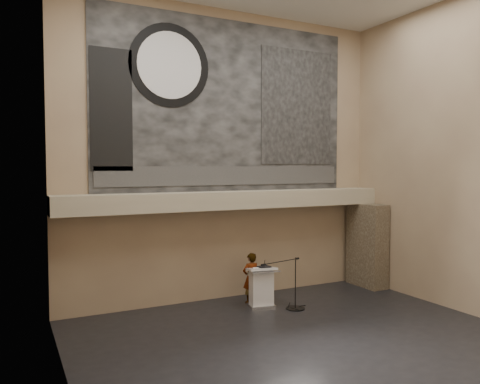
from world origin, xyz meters
TOP-DOWN VIEW (x-y plane):
  - floor at (0.00, 0.00)m, footprint 10.00×10.00m
  - wall_back at (0.00, 4.00)m, footprint 10.00×0.02m
  - wall_front at (0.00, -4.00)m, footprint 10.00×0.02m
  - wall_left at (-5.00, 0.00)m, footprint 0.02×8.00m
  - wall_right at (5.00, 0.00)m, footprint 0.02×8.00m
  - soffit at (0.00, 3.60)m, footprint 10.00×0.80m
  - sprinkler_left at (-1.60, 3.55)m, footprint 0.04×0.04m
  - sprinkler_right at (1.90, 3.55)m, footprint 0.04×0.04m
  - banner at (0.00, 3.97)m, footprint 8.00×0.05m
  - banner_text_strip at (0.00, 3.93)m, footprint 7.76×0.02m
  - banner_clock_rim at (-1.80, 3.93)m, footprint 2.30×0.02m
  - banner_clock_face at (-1.80, 3.91)m, footprint 1.84×0.02m
  - banner_building_print at (2.40, 3.93)m, footprint 2.60×0.02m
  - banner_brick_print at (-3.40, 3.93)m, footprint 1.10×0.02m
  - stone_pier at (4.65, 3.15)m, footprint 0.60×1.40m
  - lectern at (0.39, 2.66)m, footprint 0.86×0.68m
  - binder at (0.49, 2.68)m, footprint 0.34×0.28m
  - papers at (0.25, 2.62)m, footprint 0.34×0.38m
  - speaker_person at (0.32, 3.14)m, footprint 0.54×0.36m
  - mic_stand at (1.10, 2.07)m, footprint 1.49×0.55m

SIDE VIEW (x-z plane):
  - floor at x=0.00m, z-range 0.00..0.00m
  - mic_stand at x=1.10m, z-range -0.50..0.93m
  - lectern at x=0.39m, z-range -0.02..1.12m
  - speaker_person at x=0.32m, z-range 0.00..1.45m
  - papers at x=0.25m, z-range 1.10..1.10m
  - binder at x=0.49m, z-range 1.10..1.14m
  - stone_pier at x=4.65m, z-range 0.00..2.70m
  - sprinkler_left at x=-1.60m, z-range 2.64..2.70m
  - sprinkler_right at x=1.90m, z-range 2.64..2.70m
  - soffit at x=0.00m, z-range 2.70..3.20m
  - banner_text_strip at x=0.00m, z-range 3.38..3.93m
  - wall_back at x=0.00m, z-range 0.00..8.50m
  - wall_front at x=0.00m, z-range 0.00..8.50m
  - wall_left at x=-5.00m, z-range 0.00..8.50m
  - wall_right at x=5.00m, z-range 0.00..8.50m
  - banner_brick_print at x=-3.40m, z-range 3.80..7.00m
  - banner at x=0.00m, z-range 3.20..8.20m
  - banner_building_print at x=2.40m, z-range 4.00..7.60m
  - banner_clock_rim at x=-1.80m, z-range 5.55..7.85m
  - banner_clock_face at x=-1.80m, z-range 5.78..7.62m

